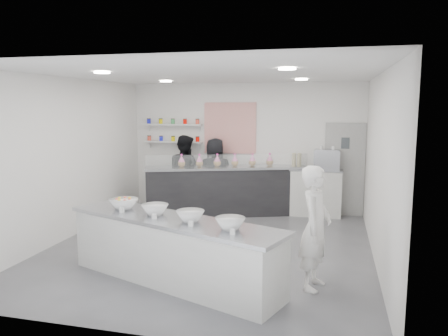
{
  "coord_description": "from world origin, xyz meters",
  "views": [
    {
      "loc": [
        2.05,
        -7.1,
        2.5
      ],
      "look_at": [
        0.16,
        0.4,
        1.37
      ],
      "focal_mm": 35.0,
      "sensor_mm": 36.0,
      "label": 1
    }
  ],
  "objects_px": {
    "espresso_ledge": "(309,192)",
    "espresso_machine": "(327,160)",
    "back_bar": "(226,191)",
    "prep_counter": "(173,250)",
    "woman_prep": "(315,228)",
    "staff_left": "(185,173)",
    "staff_right": "(215,175)"
  },
  "relations": [
    {
      "from": "espresso_ledge",
      "to": "espresso_machine",
      "type": "xyz_separation_m",
      "value": [
        0.36,
        0.0,
        0.75
      ]
    },
    {
      "from": "back_bar",
      "to": "espresso_ledge",
      "type": "relative_size",
      "value": 2.51
    },
    {
      "from": "prep_counter",
      "to": "espresso_ledge",
      "type": "xyz_separation_m",
      "value": [
        1.65,
        4.32,
        0.07
      ]
    },
    {
      "from": "espresso_machine",
      "to": "woman_prep",
      "type": "distance_m",
      "value": 4.05
    },
    {
      "from": "staff_left",
      "to": "espresso_machine",
      "type": "bearing_deg",
      "value": -154.19
    },
    {
      "from": "espresso_ledge",
      "to": "staff_left",
      "type": "relative_size",
      "value": 0.8
    },
    {
      "from": "espresso_ledge",
      "to": "woman_prep",
      "type": "relative_size",
      "value": 0.85
    },
    {
      "from": "prep_counter",
      "to": "espresso_ledge",
      "type": "height_order",
      "value": "espresso_ledge"
    },
    {
      "from": "woman_prep",
      "to": "staff_left",
      "type": "distance_m",
      "value": 5.02
    },
    {
      "from": "staff_left",
      "to": "staff_right",
      "type": "xyz_separation_m",
      "value": [
        0.75,
        0.0,
        -0.03
      ]
    },
    {
      "from": "staff_left",
      "to": "back_bar",
      "type": "bearing_deg",
      "value": -170.3
    },
    {
      "from": "woman_prep",
      "to": "staff_left",
      "type": "xyz_separation_m",
      "value": [
        -3.21,
        3.85,
        0.05
      ]
    },
    {
      "from": "espresso_ledge",
      "to": "espresso_machine",
      "type": "height_order",
      "value": "espresso_machine"
    },
    {
      "from": "espresso_machine",
      "to": "staff_right",
      "type": "relative_size",
      "value": 0.32
    },
    {
      "from": "staff_right",
      "to": "woman_prep",
      "type": "bearing_deg",
      "value": 103.58
    },
    {
      "from": "staff_right",
      "to": "espresso_machine",
      "type": "bearing_deg",
      "value": 164.96
    },
    {
      "from": "back_bar",
      "to": "staff_left",
      "type": "xyz_separation_m",
      "value": [
        -1.07,
        0.25,
        0.34
      ]
    },
    {
      "from": "espresso_ledge",
      "to": "staff_left",
      "type": "height_order",
      "value": "staff_left"
    },
    {
      "from": "espresso_ledge",
      "to": "staff_left",
      "type": "bearing_deg",
      "value": -176.6
    },
    {
      "from": "espresso_ledge",
      "to": "espresso_machine",
      "type": "distance_m",
      "value": 0.83
    },
    {
      "from": "prep_counter",
      "to": "staff_left",
      "type": "xyz_separation_m",
      "value": [
        -1.27,
        4.14,
        0.43
      ]
    },
    {
      "from": "prep_counter",
      "to": "espresso_ledge",
      "type": "bearing_deg",
      "value": 89.48
    },
    {
      "from": "woman_prep",
      "to": "staff_right",
      "type": "bearing_deg",
      "value": 44.55
    },
    {
      "from": "back_bar",
      "to": "staff_left",
      "type": "height_order",
      "value": "staff_left"
    },
    {
      "from": "woman_prep",
      "to": "espresso_ledge",
      "type": "bearing_deg",
      "value": 16.26
    },
    {
      "from": "back_bar",
      "to": "staff_right",
      "type": "bearing_deg",
      "value": 121.62
    },
    {
      "from": "staff_right",
      "to": "espresso_ledge",
      "type": "bearing_deg",
      "value": 165.62
    },
    {
      "from": "prep_counter",
      "to": "staff_left",
      "type": "distance_m",
      "value": 4.35
    },
    {
      "from": "staff_left",
      "to": "staff_right",
      "type": "relative_size",
      "value": 1.03
    },
    {
      "from": "back_bar",
      "to": "staff_left",
      "type": "relative_size",
      "value": 2.02
    },
    {
      "from": "woman_prep",
      "to": "espresso_machine",
      "type": "bearing_deg",
      "value": 11.12
    },
    {
      "from": "back_bar",
      "to": "espresso_ledge",
      "type": "bearing_deg",
      "value": -7.47
    }
  ]
}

